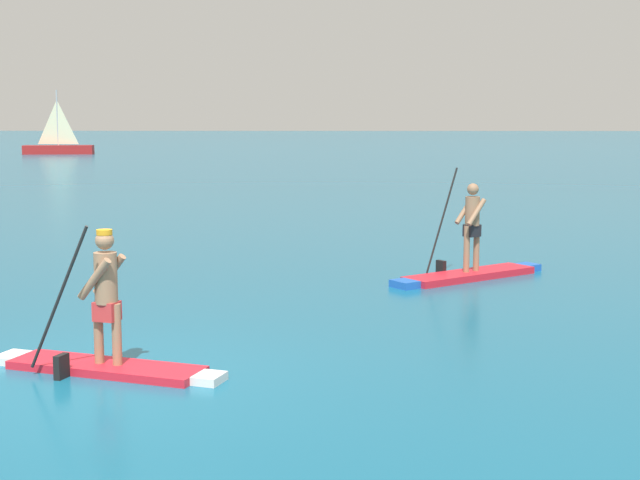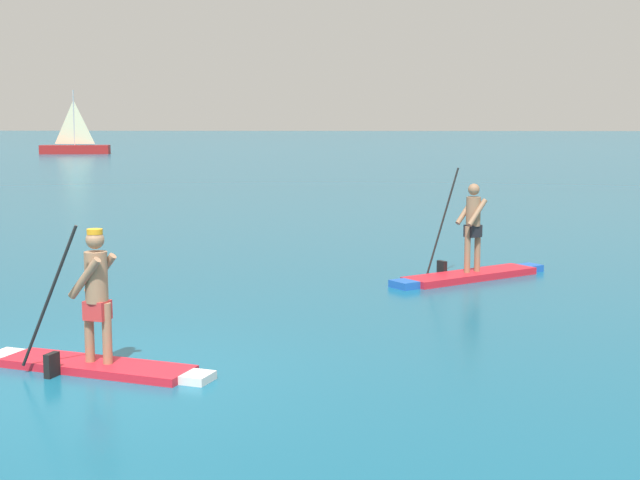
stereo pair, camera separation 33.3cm
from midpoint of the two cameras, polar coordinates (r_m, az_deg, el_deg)
ground at (r=10.49m, az=-13.64°, el=-8.43°), size 440.00×440.00×0.00m
paddleboarder_mid_center at (r=10.59m, az=-13.32°, el=-6.10°), size 2.90×1.27×1.79m
paddleboarder_far_right at (r=16.43m, az=10.13°, el=-1.38°), size 3.00×2.43×2.02m
sailboat_left_horizon at (r=78.10m, az=-15.27°, el=5.82°), size 5.82×2.07×5.32m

